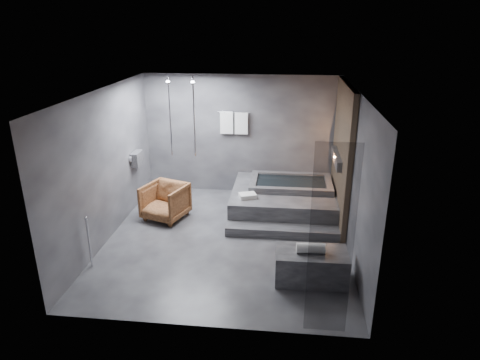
# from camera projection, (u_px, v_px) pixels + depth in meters

# --- Properties ---
(room) EXTENTS (5.00, 5.04, 2.82)m
(room) POSITION_uv_depth(u_px,v_px,m) (249.00, 149.00, 7.76)
(room) COLOR #29292B
(room) RESTS_ON ground
(tub_deck) EXTENTS (2.20, 2.00, 0.50)m
(tub_deck) POSITION_uv_depth(u_px,v_px,m) (283.00, 200.00, 9.34)
(tub_deck) COLOR #2D2D30
(tub_deck) RESTS_ON ground
(tub_step) EXTENTS (2.20, 0.36, 0.18)m
(tub_step) POSITION_uv_depth(u_px,v_px,m) (282.00, 231.00, 8.30)
(tub_step) COLOR #2D2D30
(tub_step) RESTS_ON ground
(concrete_bench) EXTENTS (1.15, 0.65, 0.51)m
(concrete_bench) POSITION_uv_depth(u_px,v_px,m) (311.00, 266.00, 6.82)
(concrete_bench) COLOR #313133
(concrete_bench) RESTS_ON ground
(driftwood_chair) EXTENTS (1.03, 1.04, 0.75)m
(driftwood_chair) POSITION_uv_depth(u_px,v_px,m) (165.00, 202.00, 8.93)
(driftwood_chair) COLOR #442311
(driftwood_chair) RESTS_ON ground
(rolled_towel) EXTENTS (0.46, 0.19, 0.16)m
(rolled_towel) POSITION_uv_depth(u_px,v_px,m) (311.00, 248.00, 6.68)
(rolled_towel) COLOR white
(rolled_towel) RESTS_ON concrete_bench
(deck_towel) EXTENTS (0.40, 0.35, 0.09)m
(deck_towel) POSITION_uv_depth(u_px,v_px,m) (248.00, 196.00, 8.78)
(deck_towel) COLOR silver
(deck_towel) RESTS_ON tub_deck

